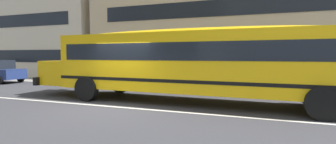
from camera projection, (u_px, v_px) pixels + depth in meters
name	position (u px, v px, depth m)	size (l,w,h in m)	color
ground_plane	(114.00, 107.00, 9.73)	(400.00, 400.00, 0.00)	#38383D
sidewalk_far	(175.00, 86.00, 16.58)	(120.00, 3.00, 0.01)	gray
lane_centreline	(114.00, 107.00, 9.73)	(110.00, 0.16, 0.01)	silver
school_bus	(188.00, 59.00, 10.56)	(13.77, 3.52, 3.06)	yellow
apartment_block_far_centre	(233.00, 3.00, 22.72)	(21.08, 13.13, 13.30)	#C6B28E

